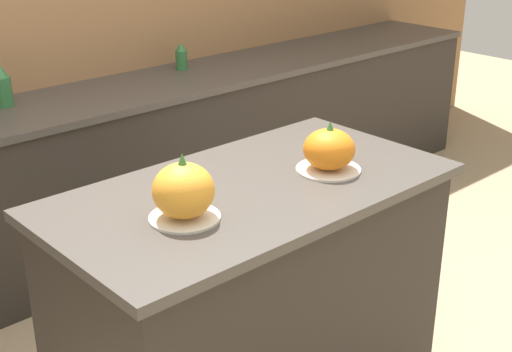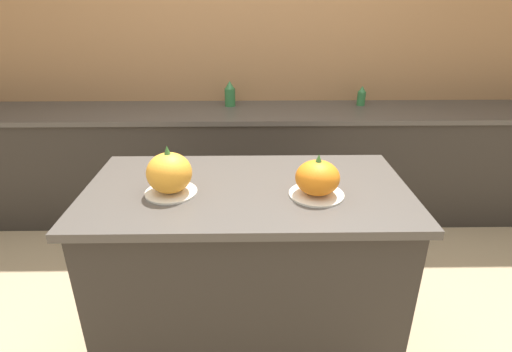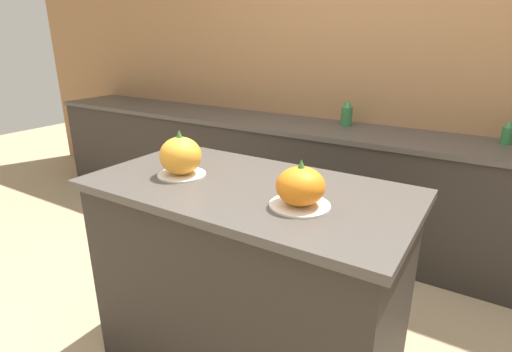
% 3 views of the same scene
% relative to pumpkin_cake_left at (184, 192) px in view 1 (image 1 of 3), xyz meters
% --- Properties ---
extents(wall_back, '(8.00, 0.06, 2.50)m').
position_rel_pumpkin_cake_left_xyz_m(wall_back, '(0.31, 1.82, 0.23)').
color(wall_back, '#9E7047').
rests_on(wall_back, ground_plane).
extents(kitchen_island, '(1.37, 0.73, 0.94)m').
position_rel_pumpkin_cake_left_xyz_m(kitchen_island, '(0.31, 0.05, -0.55)').
color(kitchen_island, '#2D2823').
rests_on(kitchen_island, ground_plane).
extents(back_counter, '(6.00, 0.60, 0.88)m').
position_rel_pumpkin_cake_left_xyz_m(back_counter, '(0.31, 1.49, -0.58)').
color(back_counter, '#2D2823').
rests_on(back_counter, ground_plane).
extents(pumpkin_cake_left, '(0.21, 0.21, 0.21)m').
position_rel_pumpkin_cake_left_xyz_m(pumpkin_cake_left, '(0.00, 0.00, 0.00)').
color(pumpkin_cake_left, silver).
rests_on(pumpkin_cake_left, kitchen_island).
extents(pumpkin_cake_right, '(0.22, 0.22, 0.18)m').
position_rel_pumpkin_cake_left_xyz_m(pumpkin_cake_right, '(0.60, -0.03, -0.01)').
color(pumpkin_cake_right, silver).
rests_on(pumpkin_cake_right, kitchen_island).
extents(bottle_tall, '(0.08, 0.08, 0.20)m').
position_rel_pumpkin_cake_left_xyz_m(bottle_tall, '(0.17, 1.63, -0.05)').
color(bottle_tall, '#2D6B38').
rests_on(bottle_tall, back_counter).
extents(bottle_short, '(0.07, 0.07, 0.15)m').
position_rel_pumpkin_cake_left_xyz_m(bottle_short, '(1.21, 1.63, -0.07)').
color(bottle_short, '#2D6B38').
rests_on(bottle_short, back_counter).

